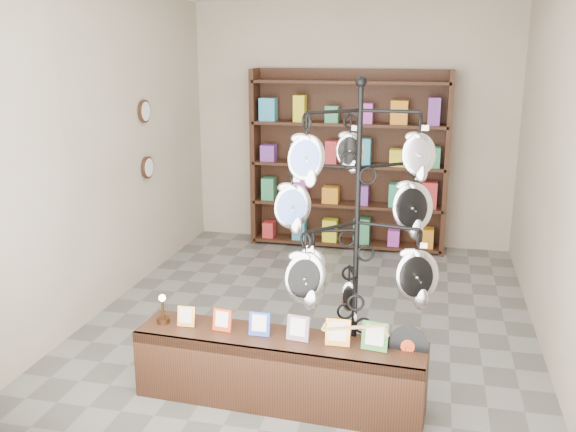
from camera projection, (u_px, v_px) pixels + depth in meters
The scene contains 6 objects.
ground at pixel (312, 317), 6.02m from camera, with size 5.00×5.00×0.00m, color slate.
room_envelope at pixel (314, 119), 5.54m from camera, with size 5.00×5.00×5.00m.
display_tree at pixel (357, 223), 4.28m from camera, with size 1.21×1.20×2.29m.
front_shelf at pixel (279, 370), 4.53m from camera, with size 2.07×0.52×0.72m.
back_shelving at pixel (348, 166), 7.92m from camera, with size 2.42×0.36×2.20m.
wall_clocks at pixel (146, 140), 6.82m from camera, with size 0.03×0.24×0.84m.
Camera 1 is at (1.03, -5.48, 2.47)m, focal length 40.00 mm.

